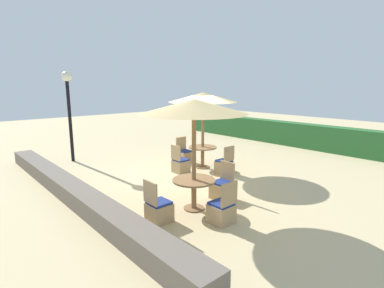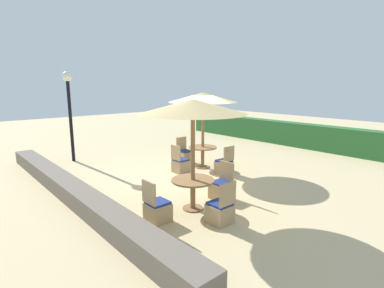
{
  "view_description": "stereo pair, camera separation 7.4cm",
  "coord_description": "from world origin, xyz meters",
  "px_view_note": "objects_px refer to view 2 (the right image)",
  "views": [
    {
      "loc": [
        7.34,
        -5.9,
        2.85
      ],
      "look_at": [
        0.0,
        0.6,
        0.9
      ],
      "focal_mm": 28.0,
      "sensor_mm": 36.0,
      "label": 1
    },
    {
      "loc": [
        7.39,
        -5.84,
        2.85
      ],
      "look_at": [
        0.0,
        0.6,
        0.9
      ],
      "focal_mm": 28.0,
      "sensor_mm": 36.0,
      "label": 2
    }
  ],
  "objects_px": {
    "parasol_center": "(203,98)",
    "patio_chair_front_right_south": "(157,210)",
    "lamp_post": "(69,98)",
    "patio_chair_front_right_north": "(221,189)",
    "patio_chair_front_right_east": "(220,211)",
    "round_table_center": "(203,152)",
    "patio_chair_center_west": "(185,155)",
    "patio_chair_center_south": "(180,165)",
    "parasol_front_right": "(193,107)",
    "round_table_front_right": "(193,186)",
    "patio_chair_center_east": "(224,166)"
  },
  "relations": [
    {
      "from": "patio_chair_center_south",
      "to": "parasol_front_right",
      "type": "xyz_separation_m",
      "value": [
        2.49,
        -1.64,
        2.11
      ]
    },
    {
      "from": "lamp_post",
      "to": "patio_chair_front_right_north",
      "type": "bearing_deg",
      "value": 12.77
    },
    {
      "from": "round_table_front_right",
      "to": "parasol_center",
      "type": "bearing_deg",
      "value": 133.26
    },
    {
      "from": "lamp_post",
      "to": "round_table_front_right",
      "type": "xyz_separation_m",
      "value": [
        6.35,
        0.47,
        -1.8
      ]
    },
    {
      "from": "patio_chair_center_west",
      "to": "patio_chair_front_right_east",
      "type": "bearing_deg",
      "value": 58.74
    },
    {
      "from": "lamp_post",
      "to": "round_table_center",
      "type": "xyz_separation_m",
      "value": [
        3.91,
        3.06,
        -1.79
      ]
    },
    {
      "from": "patio_chair_front_right_east",
      "to": "round_table_center",
      "type": "bearing_deg",
      "value": 51.9
    },
    {
      "from": "round_table_front_right",
      "to": "patio_chair_center_south",
      "type": "bearing_deg",
      "value": 146.63
    },
    {
      "from": "parasol_front_right",
      "to": "patio_chair_front_right_east",
      "type": "height_order",
      "value": "parasol_front_right"
    },
    {
      "from": "patio_chair_front_right_south",
      "to": "patio_chair_front_right_east",
      "type": "bearing_deg",
      "value": 46.19
    },
    {
      "from": "lamp_post",
      "to": "patio_chair_front_right_east",
      "type": "xyz_separation_m",
      "value": [
        7.28,
        0.42,
        -2.09
      ]
    },
    {
      "from": "parasol_center",
      "to": "patio_chair_center_east",
      "type": "relative_size",
      "value": 2.79
    },
    {
      "from": "parasol_center",
      "to": "patio_chair_front_right_north",
      "type": "height_order",
      "value": "parasol_center"
    },
    {
      "from": "parasol_center",
      "to": "round_table_center",
      "type": "distance_m",
      "value": 1.85
    },
    {
      "from": "patio_chair_center_west",
      "to": "patio_chair_front_right_north",
      "type": "distance_m",
      "value": 3.76
    },
    {
      "from": "patio_chair_center_west",
      "to": "patio_chair_center_south",
      "type": "xyz_separation_m",
      "value": [
        0.92,
        -0.95,
        0.0
      ]
    },
    {
      "from": "patio_chair_center_south",
      "to": "round_table_front_right",
      "type": "height_order",
      "value": "patio_chair_center_south"
    },
    {
      "from": "parasol_front_right",
      "to": "patio_chair_center_east",
      "type": "bearing_deg",
      "value": 118.82
    },
    {
      "from": "parasol_center",
      "to": "patio_chair_front_right_east",
      "type": "height_order",
      "value": "parasol_center"
    },
    {
      "from": "patio_chair_center_east",
      "to": "parasol_front_right",
      "type": "bearing_deg",
      "value": -151.18
    },
    {
      "from": "patio_chair_center_south",
      "to": "patio_chair_front_right_south",
      "type": "height_order",
      "value": "same"
    },
    {
      "from": "patio_chair_front_right_north",
      "to": "patio_chair_front_right_south",
      "type": "xyz_separation_m",
      "value": [
        0.02,
        -1.98,
        0.0
      ]
    },
    {
      "from": "round_table_center",
      "to": "patio_chair_front_right_north",
      "type": "distance_m",
      "value": 2.93
    },
    {
      "from": "round_table_center",
      "to": "parasol_center",
      "type": "bearing_deg",
      "value": 0.0
    },
    {
      "from": "parasol_center",
      "to": "patio_chair_front_right_south",
      "type": "distance_m",
      "value": 4.86
    },
    {
      "from": "patio_chair_center_south",
      "to": "patio_chair_front_right_north",
      "type": "bearing_deg",
      "value": -15.14
    },
    {
      "from": "patio_chair_front_right_east",
      "to": "patio_chair_front_right_south",
      "type": "height_order",
      "value": "same"
    },
    {
      "from": "patio_chair_front_right_east",
      "to": "patio_chair_front_right_south",
      "type": "xyz_separation_m",
      "value": [
        -0.92,
        -0.96,
        0.0
      ]
    },
    {
      "from": "patio_chair_front_right_south",
      "to": "parasol_front_right",
      "type": "bearing_deg",
      "value": 90.35
    },
    {
      "from": "patio_chair_center_east",
      "to": "round_table_front_right",
      "type": "bearing_deg",
      "value": -151.18
    },
    {
      "from": "patio_chair_center_south",
      "to": "round_table_center",
      "type": "bearing_deg",
      "value": 87.04
    },
    {
      "from": "lamp_post",
      "to": "patio_chair_center_east",
      "type": "bearing_deg",
      "value": 32.2
    },
    {
      "from": "patio_chair_center_west",
      "to": "patio_chair_center_east",
      "type": "bearing_deg",
      "value": 91.05
    },
    {
      "from": "round_table_center",
      "to": "patio_chair_front_right_south",
      "type": "bearing_deg",
      "value": -55.8
    },
    {
      "from": "round_table_front_right",
      "to": "patio_chair_front_right_south",
      "type": "height_order",
      "value": "patio_chair_front_right_south"
    },
    {
      "from": "lamp_post",
      "to": "patio_chair_front_right_east",
      "type": "bearing_deg",
      "value": 3.29
    },
    {
      "from": "parasol_front_right",
      "to": "patio_chair_front_right_south",
      "type": "distance_m",
      "value": 2.33
    },
    {
      "from": "parasol_center",
      "to": "patio_chair_center_south",
      "type": "bearing_deg",
      "value": -92.96
    },
    {
      "from": "parasol_center",
      "to": "round_table_center",
      "type": "bearing_deg",
      "value": 0.0
    },
    {
      "from": "parasol_front_right",
      "to": "patio_chair_front_right_south",
      "type": "height_order",
      "value": "parasol_front_right"
    },
    {
      "from": "patio_chair_front_right_south",
      "to": "patio_chair_front_right_north",
      "type": "bearing_deg",
      "value": 90.6
    },
    {
      "from": "parasol_front_right",
      "to": "patio_chair_front_right_south",
      "type": "bearing_deg",
      "value": -89.65
    },
    {
      "from": "parasol_front_right",
      "to": "patio_chair_front_right_north",
      "type": "xyz_separation_m",
      "value": [
        -0.01,
        0.97,
        -2.11
      ]
    },
    {
      "from": "round_table_front_right",
      "to": "patio_chair_front_right_east",
      "type": "bearing_deg",
      "value": -2.94
    },
    {
      "from": "round_table_center",
      "to": "parasol_front_right",
      "type": "height_order",
      "value": "parasol_front_right"
    },
    {
      "from": "patio_chair_front_right_north",
      "to": "patio_chair_center_south",
      "type": "bearing_deg",
      "value": -15.14
    },
    {
      "from": "lamp_post",
      "to": "parasol_front_right",
      "type": "xyz_separation_m",
      "value": [
        6.35,
        0.47,
        0.02
      ]
    },
    {
      "from": "patio_chair_center_east",
      "to": "round_table_center",
      "type": "bearing_deg",
      "value": 91.83
    },
    {
      "from": "patio_chair_center_west",
      "to": "patio_chair_front_right_east",
      "type": "relative_size",
      "value": 1.0
    },
    {
      "from": "lamp_post",
      "to": "round_table_front_right",
      "type": "height_order",
      "value": "lamp_post"
    }
  ]
}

